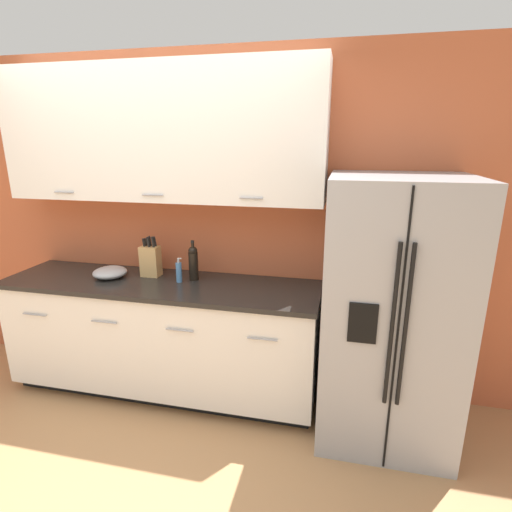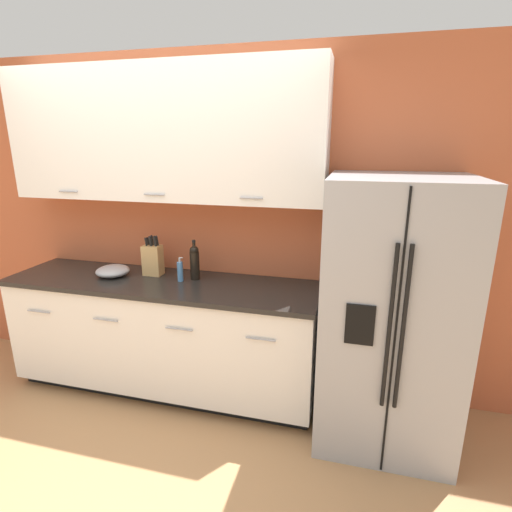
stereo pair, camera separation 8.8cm
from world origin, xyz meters
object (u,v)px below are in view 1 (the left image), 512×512
object	(u,v)px
soap_dispenser	(179,272)
mixing_bowl	(110,272)
wine_bottle	(193,262)
refrigerator	(390,312)
knife_block	(151,260)

from	to	relation	value
soap_dispenser	mixing_bowl	bearing A→B (deg)	-177.40
wine_bottle	refrigerator	bearing A→B (deg)	-7.37
refrigerator	soap_dispenser	bearing A→B (deg)	175.67
refrigerator	mixing_bowl	bearing A→B (deg)	177.55
knife_block	mixing_bowl	bearing A→B (deg)	-159.58
refrigerator	wine_bottle	xyz separation A→B (m)	(-1.43, 0.18, 0.19)
refrigerator	knife_block	distance (m)	1.81
knife_block	mixing_bowl	world-z (taller)	knife_block
refrigerator	soap_dispenser	distance (m)	1.53
soap_dispenser	knife_block	bearing A→B (deg)	162.73
wine_bottle	soap_dispenser	size ratio (longest dim) A/B	1.64
refrigerator	wine_bottle	world-z (taller)	refrigerator
refrigerator	mixing_bowl	xyz separation A→B (m)	(-2.08, 0.09, 0.09)
mixing_bowl	refrigerator	bearing A→B (deg)	-2.45
wine_bottle	mixing_bowl	xyz separation A→B (m)	(-0.66, -0.10, -0.10)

